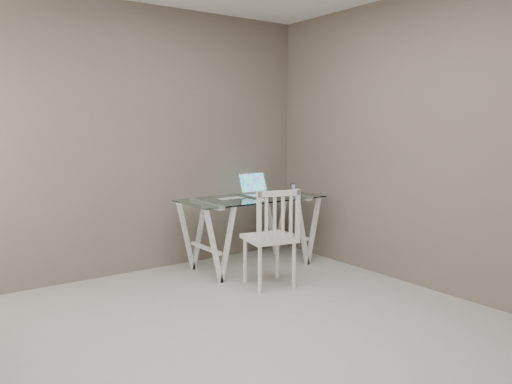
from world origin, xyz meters
TOP-DOWN VIEW (x-y plane):
  - room at (-0.06, 0.02)m, footprint 4.50×4.52m
  - desk at (1.08, 1.70)m, footprint 1.50×0.70m
  - chair at (0.84, 1.01)m, footprint 0.50×0.50m
  - laptop at (1.26, 1.84)m, footprint 0.36×0.33m
  - keyboard at (0.86, 1.75)m, footprint 0.28×0.12m
  - mouse at (1.00, 1.41)m, footprint 0.10×0.06m
  - phone_dock at (1.57, 1.60)m, footprint 0.07×0.07m

SIDE VIEW (x-z plane):
  - desk at x=1.08m, z-range 0.01..0.76m
  - chair at x=0.84m, z-range 0.05..0.98m
  - keyboard at x=0.86m, z-range 0.75..0.75m
  - mouse at x=1.00m, z-range 0.75..0.78m
  - phone_dock at x=1.57m, z-range 0.72..0.84m
  - laptop at x=1.26m, z-range 0.68..0.92m
  - room at x=-0.06m, z-range 0.36..3.07m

